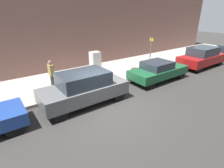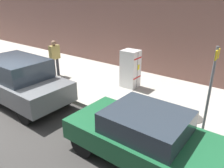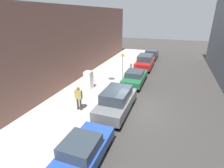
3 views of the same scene
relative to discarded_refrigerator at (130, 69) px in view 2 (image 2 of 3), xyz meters
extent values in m
plane|color=#383533|center=(4.63, -2.13, -0.99)|extent=(80.00, 80.00, 0.00)
cube|color=#B2ADA0|center=(0.17, -2.13, -0.91)|extent=(4.67, 44.00, 0.18)
cube|color=#7F564C|center=(-3.09, -2.13, 2.66)|extent=(1.85, 39.60, 7.31)
cube|color=white|center=(0.00, 0.00, 0.00)|extent=(0.64, 0.71, 1.63)
cube|color=black|center=(0.00, 0.36, 0.00)|extent=(0.01, 0.01, 1.55)
cube|color=yellow|center=(-0.08, 0.36, 0.12)|extent=(0.16, 0.01, 0.22)
cube|color=red|center=(0.00, 0.36, 0.52)|extent=(0.58, 0.01, 0.05)
cube|color=red|center=(0.00, 0.36, -0.33)|extent=(0.58, 0.01, 0.05)
cylinder|color=#47443F|center=(1.07, 3.15, -0.81)|extent=(0.70, 0.70, 0.02)
cylinder|color=slate|center=(2.06, 3.73, 0.50)|extent=(0.07, 0.07, 2.64)
cube|color=yellow|center=(2.06, 3.75, 1.63)|extent=(0.36, 0.02, 0.24)
cylinder|color=#333338|center=(0.98, -3.67, -0.37)|extent=(0.14, 0.14, 0.88)
cylinder|color=#333338|center=(1.21, -3.67, -0.37)|extent=(0.14, 0.14, 0.88)
cube|color=#A8934C|center=(1.10, -3.67, 0.40)|extent=(0.52, 0.22, 0.66)
sphere|color=#8C664C|center=(1.10, -3.67, 0.85)|extent=(0.24, 0.24, 0.24)
cube|color=slate|center=(3.59, -2.82, -0.28)|extent=(1.90, 4.53, 0.70)
cube|color=#2D3842|center=(3.59, -2.82, 0.42)|extent=(1.67, 2.49, 0.70)
cylinder|color=black|center=(2.78, -1.17, -0.63)|extent=(0.22, 0.73, 0.73)
cylinder|color=black|center=(4.41, -1.17, -0.63)|extent=(0.22, 0.73, 0.73)
cylinder|color=black|center=(2.78, -4.47, -0.63)|extent=(0.22, 0.73, 0.73)
cube|color=#1E6038|center=(3.59, 3.02, -0.36)|extent=(1.80, 4.46, 0.55)
cube|color=#2D3842|center=(3.59, 2.80, 0.17)|extent=(1.59, 1.87, 0.50)
cylinder|color=black|center=(2.82, 1.41, -0.63)|extent=(0.22, 0.73, 0.73)
cylinder|color=black|center=(4.37, 1.41, -0.63)|extent=(0.22, 0.73, 0.73)
camera|label=1|loc=(11.14, -6.50, 3.57)|focal=28.00mm
camera|label=2|loc=(7.62, 4.85, 2.92)|focal=35.00mm
camera|label=3|loc=(6.99, -13.14, 5.59)|focal=28.00mm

